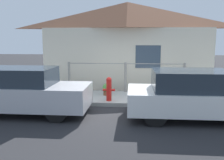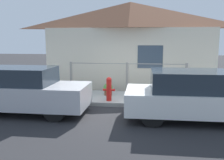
% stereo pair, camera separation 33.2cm
% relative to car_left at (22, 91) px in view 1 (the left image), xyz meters
% --- Properties ---
extents(ground_plane, '(60.00, 60.00, 0.00)m').
position_rel_car_left_xyz_m(ground_plane, '(3.13, 1.06, -0.73)').
color(ground_plane, '#262628').
extents(sidewalk, '(24.00, 2.09, 0.14)m').
position_rel_car_left_xyz_m(sidewalk, '(3.13, 2.10, -0.66)').
color(sidewalk, '#9E9E99').
rests_on(sidewalk, ground_plane).
extents(house, '(8.06, 2.23, 4.07)m').
position_rel_car_left_xyz_m(house, '(3.13, 4.84, 2.51)').
color(house, beige).
rests_on(house, ground_plane).
extents(fence, '(4.90, 0.10, 1.24)m').
position_rel_car_left_xyz_m(fence, '(3.13, 3.00, 0.09)').
color(fence, gray).
rests_on(fence, sidewalk).
extents(car_left, '(4.13, 1.63, 1.46)m').
position_rel_car_left_xyz_m(car_left, '(0.00, 0.00, 0.00)').
color(car_left, '#B7B7BC').
rests_on(car_left, ground_plane).
extents(car_right, '(3.99, 1.81, 1.44)m').
position_rel_car_left_xyz_m(car_right, '(5.26, -0.00, -0.01)').
color(car_right, white).
rests_on(car_right, ground_plane).
extents(fire_hydrant, '(0.44, 0.20, 0.86)m').
position_rel_car_left_xyz_m(fire_hydrant, '(2.60, 1.37, -0.14)').
color(fire_hydrant, red).
rests_on(fire_hydrant, sidewalk).
extents(potted_plant_near_hydrant, '(0.37, 0.37, 0.48)m').
position_rel_car_left_xyz_m(potted_plant_near_hydrant, '(2.44, 2.28, -0.35)').
color(potted_plant_near_hydrant, brown).
rests_on(potted_plant_near_hydrant, sidewalk).
extents(potted_plant_by_fence, '(0.32, 0.32, 0.49)m').
position_rel_car_left_xyz_m(potted_plant_by_fence, '(0.42, 2.29, -0.34)').
color(potted_plant_by_fence, slate).
rests_on(potted_plant_by_fence, sidewalk).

